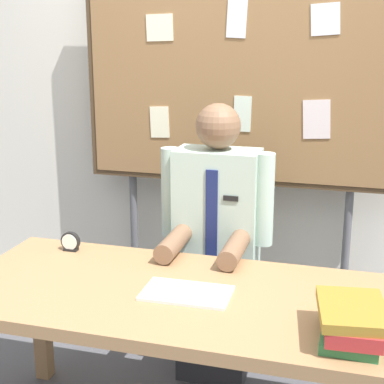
{
  "coord_description": "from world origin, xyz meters",
  "views": [
    {
      "loc": [
        0.62,
        -1.98,
        1.69
      ],
      "look_at": [
        0.0,
        0.19,
        1.08
      ],
      "focal_mm": 54.34,
      "sensor_mm": 36.0,
      "label": 1
    }
  ],
  "objects": [
    {
      "name": "back_wall",
      "position": [
        0.0,
        1.25,
        1.35
      ],
      "size": [
        6.4,
        0.08,
        2.7
      ],
      "primitive_type": "cube",
      "color": "silver",
      "rests_on": "ground_plane"
    },
    {
      "name": "desk",
      "position": [
        0.0,
        0.0,
        0.65
      ],
      "size": [
        1.77,
        0.8,
        0.73
      ],
      "color": "#9E754C",
      "rests_on": "ground_plane"
    },
    {
      "name": "person",
      "position": [
        0.0,
        0.62,
        0.65
      ],
      "size": [
        0.55,
        0.56,
        1.39
      ],
      "color": "#2D2D33",
      "rests_on": "ground_plane"
    },
    {
      "name": "bulletin_board",
      "position": [
        0.0,
        1.04,
        1.48
      ],
      "size": [
        1.67,
        0.09,
        2.09
      ],
      "color": "#4C3823",
      "rests_on": "ground_plane"
    },
    {
      "name": "book_stack",
      "position": [
        0.65,
        -0.2,
        0.79
      ],
      "size": [
        0.25,
        0.32,
        0.12
      ],
      "color": "#337F47",
      "rests_on": "desk"
    },
    {
      "name": "open_notebook",
      "position": [
        0.04,
        -0.02,
        0.73
      ],
      "size": [
        0.34,
        0.21,
        0.01
      ],
      "primitive_type": "cube",
      "rotation": [
        0.0,
        0.0,
        0.02
      ],
      "color": "silver",
      "rests_on": "desk"
    },
    {
      "name": "desk_clock",
      "position": [
        -0.61,
        0.28,
        0.77
      ],
      "size": [
        0.09,
        0.04,
        0.09
      ],
      "color": "black",
      "rests_on": "desk"
    }
  ]
}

